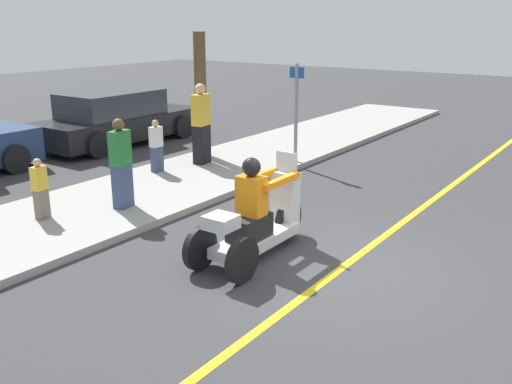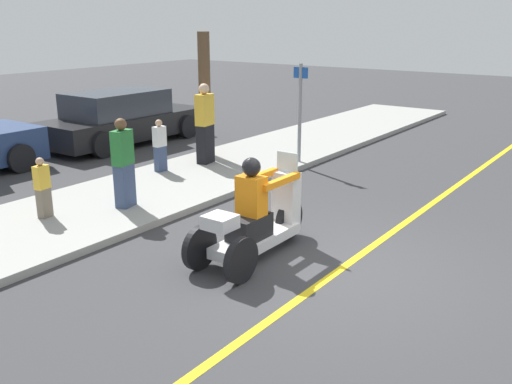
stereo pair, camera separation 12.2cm
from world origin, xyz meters
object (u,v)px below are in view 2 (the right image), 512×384
parked_car_lot_far (122,119)px  street_sign (300,109)px  motorcycle_trike (256,221)px  spectator_near_curb (160,146)px  spectator_with_child (205,125)px  tree_trunk (205,95)px  spectator_by_tree (43,189)px  spectator_far_back (123,165)px

parked_car_lot_far → street_sign: 5.28m
motorcycle_trike → spectator_near_curb: (2.27, 4.18, 0.13)m
spectator_with_child → tree_trunk: 1.00m
spectator_by_tree → street_sign: street_sign is taller
spectator_far_back → spectator_with_child: size_ratio=0.87×
motorcycle_trike → spectator_by_tree: (-0.97, 3.59, 0.08)m
spectator_with_child → spectator_by_tree: bearing=-176.1°
spectator_by_tree → tree_trunk: size_ratio=0.35×
spectator_near_curb → street_sign: 3.21m
motorcycle_trike → spectator_far_back: size_ratio=1.48×
motorcycle_trike → street_sign: street_sign is taller
motorcycle_trike → parked_car_lot_far: size_ratio=0.49×
spectator_with_child → tree_trunk: tree_trunk is taller
spectator_by_tree → spectator_far_back: spectator_far_back is taller
motorcycle_trike → spectator_with_child: bearing=48.9°
tree_trunk → street_sign: size_ratio=1.30×
tree_trunk → street_sign: bearing=-71.4°
spectator_with_child → parked_car_lot_far: bearing=78.7°
spectator_far_back → parked_car_lot_far: (3.91, 4.51, -0.19)m
spectator_far_back → spectator_with_child: (3.20, 0.94, 0.11)m
motorcycle_trike → spectator_far_back: 2.97m
spectator_near_curb → parked_car_lot_far: bearing=60.8°
spectator_far_back → street_sign: bearing=-8.7°
spectator_near_curb → parked_car_lot_far: size_ratio=0.24×
spectator_near_curb → spectator_with_child: bearing=-14.9°
spectator_by_tree → street_sign: bearing=-13.1°
spectator_with_child → street_sign: size_ratio=0.81×
spectator_by_tree → spectator_with_child: (4.36, 0.30, 0.37)m
spectator_by_tree → parked_car_lot_far: bearing=37.3°
motorcycle_trike → spectator_near_curb: motorcycle_trike is taller
spectator_by_tree → spectator_with_child: bearing=3.9°
spectator_far_back → spectator_with_child: bearing=16.3°
spectator_by_tree → spectator_with_child: spectator_with_child is taller
motorcycle_trike → street_sign: (4.75, 2.25, 0.80)m
motorcycle_trike → spectator_by_tree: motorcycle_trike is taller
spectator_near_curb → spectator_far_back: 2.43m
spectator_by_tree → tree_trunk: tree_trunk is taller
spectator_near_curb → parked_car_lot_far: parked_car_lot_far is taller
spectator_by_tree → street_sign: size_ratio=0.46×
spectator_near_curb → tree_trunk: 1.98m
spectator_with_child → spectator_far_back: bearing=-163.7°
spectator_by_tree → tree_trunk: bearing=9.4°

